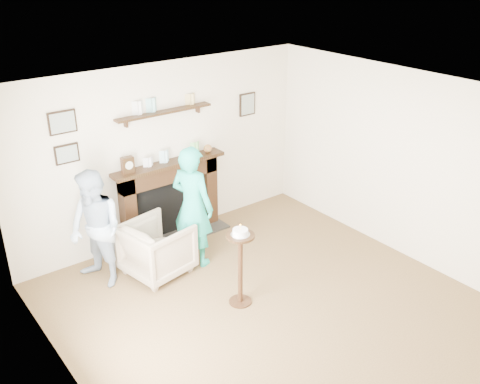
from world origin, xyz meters
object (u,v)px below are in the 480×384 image
at_px(man, 103,281).
at_px(armchair, 159,272).
at_px(pedestal_table, 240,255).
at_px(woman, 195,261).

bearing_deg(man, armchair, 55.08).
height_order(armchair, pedestal_table, pedestal_table).
height_order(man, woman, woman).
relative_size(man, woman, 0.91).
relative_size(woman, pedestal_table, 1.55).
bearing_deg(woman, pedestal_table, 153.78).
xyz_separation_m(armchair, pedestal_table, (0.45, -1.16, 0.65)).
distance_m(man, woman, 1.23).
bearing_deg(pedestal_table, armchair, 110.95).
xyz_separation_m(man, pedestal_table, (1.12, -1.40, 0.65)).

